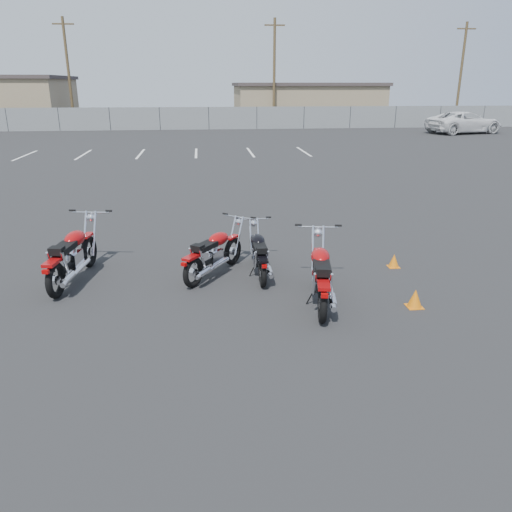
{
  "coord_description": "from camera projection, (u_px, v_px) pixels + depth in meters",
  "views": [
    {
      "loc": [
        -0.72,
        -7.85,
        3.59
      ],
      "look_at": [
        0.2,
        0.6,
        0.65
      ],
      "focal_mm": 35.0,
      "sensor_mm": 36.0,
      "label": 1
    }
  ],
  "objects": [
    {
      "name": "motorcycle_second_black",
      "position": [
        259.0,
        254.0,
        9.79
      ],
      "size": [
        0.74,
        1.92,
        0.94
      ],
      "color": "black",
      "rests_on": "ground"
    },
    {
      "name": "training_cone_far",
      "position": [
        415.0,
        298.0,
        8.43
      ],
      "size": [
        0.26,
        0.26,
        0.32
      ],
      "color": "orange",
      "rests_on": "ground"
    },
    {
      "name": "training_cone_near",
      "position": [
        394.0,
        261.0,
        10.29
      ],
      "size": [
        0.23,
        0.23,
        0.27
      ],
      "color": "orange",
      "rests_on": "ground"
    },
    {
      "name": "chainlink_fence",
      "position": [
        209.0,
        118.0,
        41.21
      ],
      "size": [
        80.06,
        0.06,
        1.8
      ],
      "color": "slate",
      "rests_on": "ground"
    },
    {
      "name": "tan_building_east",
      "position": [
        306.0,
        102.0,
        50.37
      ],
      "size": [
        14.4,
        9.4,
        3.7
      ],
      "color": "#8D7B5B",
      "rests_on": "ground"
    },
    {
      "name": "motorcycle_third_red",
      "position": [
        214.0,
        253.0,
        9.73
      ],
      "size": [
        1.51,
        1.9,
        1.01
      ],
      "color": "black",
      "rests_on": "ground"
    },
    {
      "name": "utility_pole_b",
      "position": [
        68.0,
        71.0,
        43.45
      ],
      "size": [
        1.8,
        0.24,
        9.0
      ],
      "color": "#453520",
      "rests_on": "ground"
    },
    {
      "name": "parking_line_stripes",
      "position": [
        168.0,
        153.0,
        27.16
      ],
      "size": [
        15.12,
        4.0,
        0.01
      ],
      "color": "silver",
      "rests_on": "ground"
    },
    {
      "name": "ground",
      "position": [
        248.0,
        303.0,
        8.62
      ],
      "size": [
        120.0,
        120.0,
        0.0
      ],
      "primitive_type": "plane",
      "color": "black",
      "rests_on": "ground"
    },
    {
      "name": "white_van",
      "position": [
        465.0,
        116.0,
        37.86
      ],
      "size": [
        4.19,
        7.16,
        2.55
      ],
      "primitive_type": "imported",
      "rotation": [
        0.0,
        0.0,
        1.81
      ],
      "color": "silver",
      "rests_on": "ground"
    },
    {
      "name": "utility_pole_c",
      "position": [
        274.0,
        71.0,
        44.34
      ],
      "size": [
        1.8,
        0.24,
        9.0
      ],
      "color": "#453520",
      "rests_on": "ground"
    },
    {
      "name": "motorcycle_front_red",
      "position": [
        73.0,
        255.0,
        9.43
      ],
      "size": [
        0.9,
        2.32,
        1.14
      ],
      "color": "black",
      "rests_on": "ground"
    },
    {
      "name": "utility_pole_d",
      "position": [
        461.0,
        72.0,
        47.12
      ],
      "size": [
        1.8,
        0.24,
        9.0
      ],
      "color": "#453520",
      "rests_on": "ground"
    },
    {
      "name": "motorcycle_rear_red",
      "position": [
        321.0,
        275.0,
        8.5
      ],
      "size": [
        0.89,
        2.25,
        1.11
      ],
      "color": "black",
      "rests_on": "ground"
    }
  ]
}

